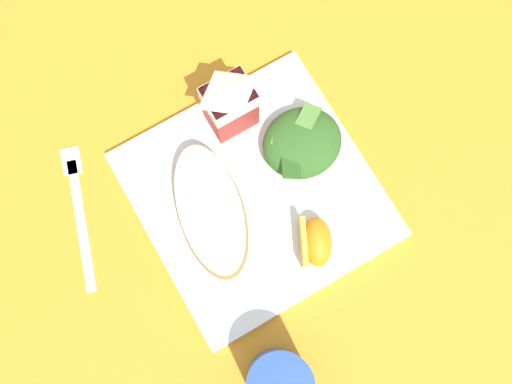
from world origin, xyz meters
The scene contains 8 objects.
ground centered at (0.00, 0.00, 0.00)m, with size 3.00×3.00×0.00m, color orange.
white_plate centered at (0.00, 0.00, 0.01)m, with size 0.28×0.28×0.02m, color white.
cheesy_pizza_bread centered at (-0.06, 0.01, 0.03)m, with size 0.12×0.18×0.04m.
green_salad_pile centered at (0.08, 0.02, 0.04)m, with size 0.10×0.09×0.05m.
milk_carton centered at (0.02, 0.10, 0.08)m, with size 0.06×0.04×0.11m.
orange_wedge_front centered at (0.03, -0.09, 0.04)m, with size 0.06×0.07×0.04m.
metal_fork centered at (-0.20, 0.10, 0.00)m, with size 0.07×0.18×0.01m.
drinking_blue_cup centered at (-0.09, -0.20, 0.05)m, with size 0.07×0.07×0.10m, color #284CA3.
Camera 1 is at (-0.08, -0.14, 0.75)m, focal length 42.50 mm.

